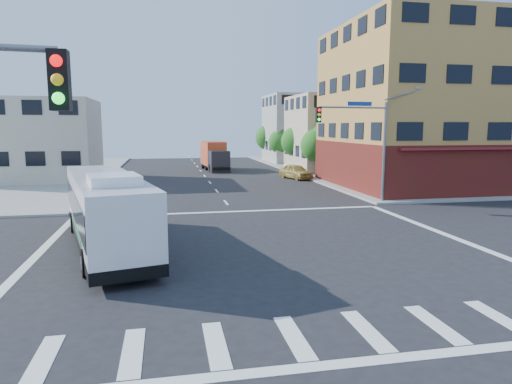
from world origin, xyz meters
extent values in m
plane|color=black|center=(0.00, 0.00, 0.00)|extent=(120.00, 120.00, 0.00)
cube|color=gray|center=(35.00, 35.00, 0.07)|extent=(50.00, 50.00, 0.15)
cube|color=#B37D40|center=(20.00, 18.50, 7.00)|extent=(18.00, 15.00, 14.00)
cube|color=#5C1516|center=(20.00, 18.50, 2.00)|extent=(18.09, 15.08, 4.00)
cube|color=maroon|center=(20.00, 11.40, 3.60)|extent=(16.00, 1.60, 0.51)
cube|color=#C5B197|center=(17.00, 34.00, 4.50)|extent=(12.00, 10.00, 9.00)
cube|color=#989893|center=(17.00, 48.00, 5.00)|extent=(12.00, 10.00, 10.00)
cube|color=beige|center=(-17.00, 30.00, 4.00)|extent=(12.00, 10.00, 8.00)
cylinder|color=slate|center=(10.80, 10.80, 3.50)|extent=(0.18, 0.18, 7.00)
cylinder|color=slate|center=(8.30, 10.55, 6.60)|extent=(5.01, 0.62, 0.12)
cube|color=black|center=(5.80, 10.30, 6.10)|extent=(0.32, 0.30, 1.00)
sphere|color=#FF0C0C|center=(5.80, 10.13, 6.40)|extent=(0.20, 0.20, 0.20)
sphere|color=yellow|center=(5.80, 10.13, 6.10)|extent=(0.20, 0.20, 0.20)
sphere|color=#19FF33|center=(5.80, 10.13, 5.80)|extent=(0.20, 0.20, 0.20)
cube|color=navy|center=(8.80, 10.60, 6.85)|extent=(1.80, 0.22, 0.28)
cube|color=gray|center=(13.30, 11.05, 8.00)|extent=(0.50, 0.22, 0.14)
cube|color=black|center=(-5.80, -10.30, 6.10)|extent=(0.32, 0.30, 1.00)
sphere|color=#FF0C0C|center=(-5.80, -10.47, 6.40)|extent=(0.20, 0.20, 0.20)
sphere|color=yellow|center=(-5.80, -10.47, 6.10)|extent=(0.20, 0.20, 0.20)
sphere|color=#19FF33|center=(-5.80, -10.47, 5.80)|extent=(0.20, 0.20, 0.20)
cylinder|color=#3C2816|center=(11.80, 28.00, 0.96)|extent=(0.28, 0.28, 1.92)
sphere|color=#215C1A|center=(11.80, 28.00, 3.37)|extent=(3.60, 3.60, 3.60)
sphere|color=#215C1A|center=(12.20, 27.70, 4.27)|extent=(2.52, 2.52, 2.52)
cylinder|color=#3C2816|center=(11.80, 36.00, 1.00)|extent=(0.28, 0.28, 1.99)
sphere|color=#215C1A|center=(11.80, 36.00, 3.51)|extent=(3.80, 3.80, 3.80)
sphere|color=#215C1A|center=(12.20, 35.70, 4.46)|extent=(2.66, 2.66, 2.66)
cylinder|color=#3C2816|center=(11.80, 44.00, 0.94)|extent=(0.28, 0.28, 1.89)
sphere|color=#215C1A|center=(11.80, 44.00, 3.25)|extent=(3.40, 3.40, 3.40)
sphere|color=#215C1A|center=(12.20, 43.70, 4.10)|extent=(2.38, 2.38, 2.38)
cylinder|color=#3C2816|center=(11.80, 52.00, 1.01)|extent=(0.28, 0.28, 2.03)
sphere|color=#215C1A|center=(11.80, 52.00, 3.63)|extent=(4.00, 4.00, 4.00)
sphere|color=#215C1A|center=(12.20, 51.70, 4.63)|extent=(2.80, 2.80, 2.80)
cube|color=black|center=(-6.73, 2.01, 0.55)|extent=(5.29, 12.27, 0.45)
cube|color=white|center=(-6.73, 2.01, 1.77)|extent=(5.27, 12.24, 2.84)
cube|color=black|center=(-6.73, 2.01, 1.95)|extent=(5.24, 11.90, 1.25)
cube|color=black|center=(-8.12, 7.77, 1.85)|extent=(2.29, 0.60, 1.35)
cube|color=#E5590C|center=(-8.12, 7.80, 2.84)|extent=(1.87, 0.49, 0.28)
cube|color=white|center=(-6.73, 2.01, 3.13)|extent=(5.16, 12.00, 0.12)
cube|color=white|center=(-6.03, -0.90, 3.37)|extent=(2.24, 2.55, 0.36)
cube|color=#0A6A2A|center=(-7.87, 1.22, 1.05)|extent=(1.30, 5.34, 0.28)
cube|color=#0A6A2A|center=(-5.37, 1.82, 1.05)|extent=(1.30, 5.34, 0.28)
cylinder|color=black|center=(-8.79, 5.46, 0.52)|extent=(0.53, 1.08, 1.04)
cylinder|color=#99999E|center=(-8.92, 5.43, 0.52)|extent=(0.16, 0.51, 0.52)
cylinder|color=black|center=(-6.47, 6.01, 0.52)|extent=(0.53, 1.08, 1.04)
cylinder|color=#99999E|center=(-6.33, 6.05, 0.52)|extent=(0.16, 0.51, 0.52)
cylinder|color=black|center=(-7.00, -2.00, 0.52)|extent=(0.53, 1.08, 1.04)
cylinder|color=#99999E|center=(-7.13, -2.03, 0.52)|extent=(0.16, 0.51, 0.52)
cylinder|color=black|center=(-4.68, -1.44, 0.52)|extent=(0.53, 1.08, 1.04)
cylinder|color=#99999E|center=(-4.54, -1.41, 0.52)|extent=(0.16, 0.51, 0.52)
cube|color=black|center=(2.02, 34.64, 1.26)|extent=(2.41, 2.32, 2.52)
cube|color=black|center=(2.10, 33.72, 1.65)|extent=(2.03, 0.26, 0.97)
cube|color=#C24321|center=(1.70, 38.30, 2.03)|extent=(2.80, 5.61, 2.91)
cube|color=black|center=(1.80, 37.15, 0.53)|extent=(2.81, 7.91, 0.29)
cylinder|color=black|center=(0.99, 34.74, 0.48)|extent=(0.36, 0.99, 0.97)
cylinder|color=black|center=(3.02, 34.92, 0.48)|extent=(0.36, 0.99, 0.97)
cylinder|color=black|center=(0.74, 37.54, 0.48)|extent=(0.36, 0.99, 0.97)
cylinder|color=black|center=(2.77, 37.72, 0.48)|extent=(0.36, 0.99, 0.97)
cylinder|color=black|center=(0.53, 39.95, 0.48)|extent=(0.36, 0.99, 0.97)
cylinder|color=black|center=(2.56, 40.13, 0.48)|extent=(0.36, 0.99, 0.97)
imported|color=#B39B46|center=(8.98, 26.35, 0.76)|extent=(2.96, 4.77, 1.52)
camera|label=1|loc=(-4.09, -18.61, 5.34)|focal=32.00mm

